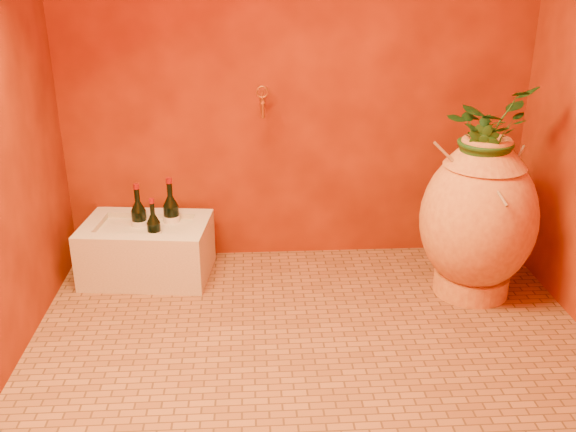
{
  "coord_description": "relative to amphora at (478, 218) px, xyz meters",
  "views": [
    {
      "loc": [
        -0.25,
        -2.37,
        1.58
      ],
      "look_at": [
        -0.09,
        0.35,
        0.48
      ],
      "focal_mm": 40.0,
      "sensor_mm": 36.0,
      "label": 1
    }
  ],
  "objects": [
    {
      "name": "floor",
      "position": [
        -0.85,
        -0.46,
        -0.4
      ],
      "size": [
        2.5,
        2.5,
        0.0
      ],
      "primitive_type": "plane",
      "color": "brown",
      "rests_on": "ground"
    },
    {
      "name": "wine_bottle_b",
      "position": [
        -1.53,
        0.37,
        -0.11
      ],
      "size": [
        0.09,
        0.09,
        0.35
      ],
      "color": "black",
      "rests_on": "stone_basin"
    },
    {
      "name": "wine_bottle_a",
      "position": [
        -1.69,
        0.33,
        -0.12
      ],
      "size": [
        0.08,
        0.08,
        0.33
      ],
      "color": "black",
      "rests_on": "stone_basin"
    },
    {
      "name": "wine_bottle_c",
      "position": [
        -1.6,
        0.22,
        -0.13
      ],
      "size": [
        0.07,
        0.07,
        0.29
      ],
      "color": "black",
      "rests_on": "stone_basin"
    },
    {
      "name": "plant_main",
      "position": [
        -0.0,
        0.01,
        0.42
      ],
      "size": [
        0.52,
        0.52,
        0.44
      ],
      "primitive_type": "imported",
      "rotation": [
        0.0,
        0.0,
        0.72
      ],
      "color": "#194418",
      "rests_on": "amphora"
    },
    {
      "name": "amphora",
      "position": [
        0.0,
        0.0,
        0.0
      ],
      "size": [
        0.75,
        0.75,
        0.81
      ],
      "rotation": [
        0.0,
        0.0,
        -0.43
      ],
      "color": "gold",
      "rests_on": "floor"
    },
    {
      "name": "wall_back",
      "position": [
        -0.85,
        0.54,
        0.85
      ],
      "size": [
        2.5,
        0.02,
        2.5
      ],
      "primitive_type": "cube",
      "color": "#561504",
      "rests_on": "ground"
    },
    {
      "name": "stone_basin",
      "position": [
        -1.66,
        0.29,
        -0.26
      ],
      "size": [
        0.69,
        0.51,
        0.3
      ],
      "rotation": [
        0.0,
        0.0,
        -0.12
      ],
      "color": "beige",
      "rests_on": "floor"
    },
    {
      "name": "wall_tap",
      "position": [
        -1.03,
        0.46,
        0.5
      ],
      "size": [
        0.07,
        0.14,
        0.15
      ],
      "color": "#AE7228",
      "rests_on": "wall_back"
    },
    {
      "name": "plant_side",
      "position": [
        -0.04,
        -0.05,
        0.34
      ],
      "size": [
        0.2,
        0.22,
        0.31
      ],
      "primitive_type": "imported",
      "rotation": [
        0.0,
        0.0,
        -1.05
      ],
      "color": "#194418",
      "rests_on": "amphora"
    }
  ]
}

